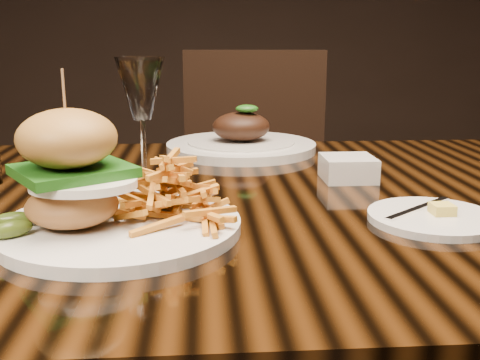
{
  "coord_description": "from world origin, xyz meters",
  "views": [
    {
      "loc": [
        -0.1,
        -0.83,
        0.98
      ],
      "look_at": [
        -0.05,
        -0.15,
        0.81
      ],
      "focal_mm": 42.0,
      "sensor_mm": 36.0,
      "label": 1
    }
  ],
  "objects": [
    {
      "name": "side_saucer",
      "position": [
        0.2,
        -0.15,
        0.76
      ],
      "size": [
        0.17,
        0.17,
        0.02
      ],
      "rotation": [
        0.0,
        0.0,
        0.14
      ],
      "color": "silver",
      "rests_on": "dining_table"
    },
    {
      "name": "ramekin",
      "position": [
        0.15,
        0.08,
        0.77
      ],
      "size": [
        0.11,
        0.11,
        0.04
      ],
      "primitive_type": "cube",
      "rotation": [
        0.0,
        0.0,
        -0.41
      ],
      "color": "silver",
      "rests_on": "dining_table"
    },
    {
      "name": "dining_table",
      "position": [
        0.0,
        0.0,
        0.67
      ],
      "size": [
        1.6,
        0.9,
        0.75
      ],
      "color": "black",
      "rests_on": "ground"
    },
    {
      "name": "burger_plate",
      "position": [
        -0.21,
        -0.16,
        0.8
      ],
      "size": [
        0.3,
        0.3,
        0.2
      ],
      "rotation": [
        0.0,
        0.0,
        0.36
      ],
      "color": "silver",
      "rests_on": "dining_table"
    },
    {
      "name": "chair_far",
      "position": [
        0.06,
        0.89,
        0.54
      ],
      "size": [
        0.5,
        0.5,
        0.95
      ],
      "rotation": [
        0.0,
        0.0,
        -0.09
      ],
      "color": "black",
      "rests_on": "ground"
    },
    {
      "name": "wine_glass",
      "position": [
        -0.19,
        0.05,
        0.9
      ],
      "size": [
        0.08,
        0.08,
        0.21
      ],
      "color": "white",
      "rests_on": "dining_table"
    },
    {
      "name": "far_dish",
      "position": [
        -0.02,
        0.35,
        0.77
      ],
      "size": [
        0.32,
        0.32,
        0.1
      ],
      "rotation": [
        0.0,
        0.0,
        0.4
      ],
      "color": "silver",
      "rests_on": "dining_table"
    }
  ]
}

